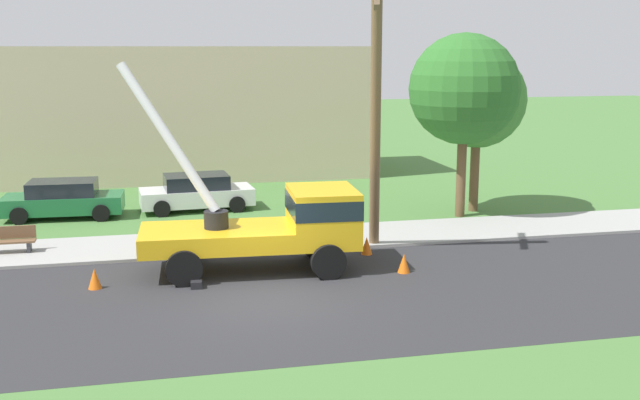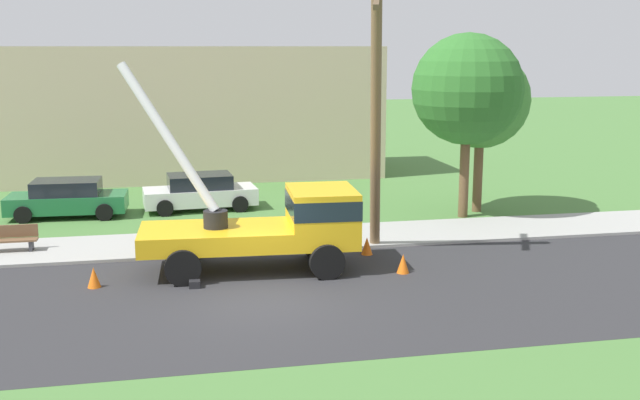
% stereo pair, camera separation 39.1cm
% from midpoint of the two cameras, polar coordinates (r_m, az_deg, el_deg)
% --- Properties ---
extents(ground_plane, '(120.00, 120.00, 0.00)m').
position_cam_midpoint_polar(ground_plane, '(31.43, -7.50, -0.46)').
color(ground_plane, '#477538').
extents(road_asphalt, '(80.00, 8.61, 0.01)m').
position_cam_midpoint_polar(road_asphalt, '(19.90, -4.38, -7.39)').
color(road_asphalt, '#2B2B2D').
rests_on(road_asphalt, ground).
extents(sidewalk_strip, '(80.00, 3.18, 0.10)m').
position_cam_midpoint_polar(sidewalk_strip, '(25.50, -6.28, -3.10)').
color(sidewalk_strip, '#9E9E99').
rests_on(sidewalk_strip, ground).
extents(utility_truck, '(6.75, 3.21, 5.98)m').
position_cam_midpoint_polar(utility_truck, '(22.16, -3.62, -1.65)').
color(utility_truck, gold).
rests_on(utility_truck, ground).
extents(leaning_utility_pole, '(1.12, 2.99, 8.79)m').
position_cam_midpoint_polar(leaning_utility_pole, '(23.20, 3.68, 6.70)').
color(leaning_utility_pole, brown).
rests_on(leaning_utility_pole, ground).
extents(traffic_cone_ahead, '(0.36, 0.36, 0.56)m').
position_cam_midpoint_polar(traffic_cone_ahead, '(22.14, 5.77, -4.71)').
color(traffic_cone_ahead, orange).
rests_on(traffic_cone_ahead, ground).
extents(traffic_cone_behind, '(0.36, 0.36, 0.56)m').
position_cam_midpoint_polar(traffic_cone_behind, '(21.53, -16.96, -5.63)').
color(traffic_cone_behind, orange).
rests_on(traffic_cone_behind, ground).
extents(traffic_cone_curbside, '(0.36, 0.36, 0.56)m').
position_cam_midpoint_polar(traffic_cone_curbside, '(23.97, 3.03, -3.42)').
color(traffic_cone_curbside, orange).
rests_on(traffic_cone_curbside, ground).
extents(parked_sedan_green, '(4.48, 2.15, 1.42)m').
position_cam_midpoint_polar(parked_sedan_green, '(30.59, -18.94, 0.05)').
color(parked_sedan_green, '#1E6638').
rests_on(parked_sedan_green, ground).
extents(parked_sedan_white, '(4.52, 2.22, 1.42)m').
position_cam_midpoint_polar(parked_sedan_white, '(30.73, -9.54, 0.57)').
color(parked_sedan_white, silver).
rests_on(parked_sedan_white, ground).
extents(park_bench, '(1.60, 0.45, 0.90)m').
position_cam_midpoint_polar(park_bench, '(25.76, -22.60, -2.83)').
color(park_bench, brown).
rests_on(park_bench, ground).
extents(roadside_tree_near, '(3.75, 3.75, 6.28)m').
position_cam_midpoint_polar(roadside_tree_near, '(30.27, 11.29, 7.34)').
color(roadside_tree_near, brown).
rests_on(roadside_tree_near, ground).
extents(roadside_tree_far, '(4.13, 4.13, 6.91)m').
position_cam_midpoint_polar(roadside_tree_far, '(29.11, 10.33, 8.11)').
color(roadside_tree_far, brown).
rests_on(roadside_tree_far, ground).
extents(lowrise_building_backdrop, '(18.00, 6.00, 6.40)m').
position_cam_midpoint_polar(lowrise_building_backdrop, '(38.96, -9.91, 6.51)').
color(lowrise_building_backdrop, '#C6B293').
rests_on(lowrise_building_backdrop, ground).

